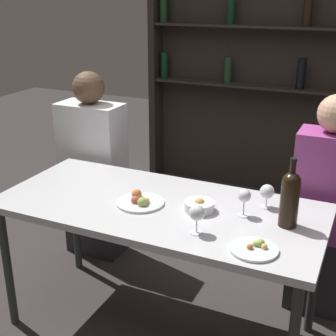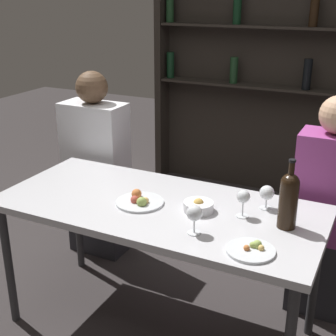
% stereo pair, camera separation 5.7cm
% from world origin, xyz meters
% --- Properties ---
extents(ground_plane, '(10.00, 10.00, 0.00)m').
position_xyz_m(ground_plane, '(0.00, 0.00, 0.00)').
color(ground_plane, '#332D2D').
extents(dining_table, '(1.59, 0.72, 0.73)m').
position_xyz_m(dining_table, '(0.00, 0.00, 0.67)').
color(dining_table, silver).
rests_on(dining_table, ground_plane).
extents(wine_rack_wall, '(2.03, 0.21, 2.17)m').
position_xyz_m(wine_rack_wall, '(0.00, 2.04, 1.12)').
color(wine_rack_wall, '#28231E').
rests_on(wine_rack_wall, ground_plane).
extents(wine_bottle, '(0.08, 0.08, 0.32)m').
position_xyz_m(wine_bottle, '(0.61, 0.04, 0.87)').
color(wine_bottle, black).
rests_on(wine_bottle, dining_table).
extents(wine_glass_0, '(0.06, 0.06, 0.13)m').
position_xyz_m(wine_glass_0, '(0.41, 0.05, 0.82)').
color(wine_glass_0, silver).
rests_on(wine_glass_0, dining_table).
extents(wine_glass_1, '(0.07, 0.07, 0.13)m').
position_xyz_m(wine_glass_1, '(0.27, -0.19, 0.82)').
color(wine_glass_1, silver).
rests_on(wine_glass_1, dining_table).
extents(wine_glass_2, '(0.07, 0.07, 0.12)m').
position_xyz_m(wine_glass_2, '(0.48, 0.18, 0.80)').
color(wine_glass_2, silver).
rests_on(wine_glass_2, dining_table).
extents(food_plate_0, '(0.24, 0.24, 0.05)m').
position_xyz_m(food_plate_0, '(-0.09, -0.03, 0.74)').
color(food_plate_0, silver).
rests_on(food_plate_0, dining_table).
extents(food_plate_1, '(0.20, 0.20, 0.04)m').
position_xyz_m(food_plate_1, '(0.54, -0.23, 0.74)').
color(food_plate_1, silver).
rests_on(food_plate_1, dining_table).
extents(snack_bowl, '(0.14, 0.14, 0.06)m').
position_xyz_m(snack_bowl, '(0.21, 0.01, 0.75)').
color(snack_bowl, white).
rests_on(snack_bowl, dining_table).
extents(seated_person_left, '(0.41, 0.22, 1.24)m').
position_xyz_m(seated_person_left, '(-0.74, 0.54, 0.58)').
color(seated_person_left, '#26262B').
rests_on(seated_person_left, ground_plane).
extents(seated_person_right, '(0.34, 0.22, 1.23)m').
position_xyz_m(seated_person_right, '(0.72, 0.54, 0.58)').
color(seated_person_right, '#26262B').
rests_on(seated_person_right, ground_plane).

